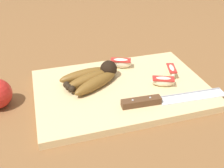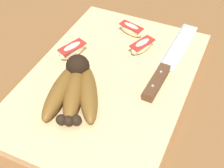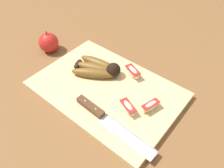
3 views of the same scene
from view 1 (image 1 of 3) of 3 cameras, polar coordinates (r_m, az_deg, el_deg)
name	(u,v)px [view 1 (image 1 of 3)]	position (r m, az deg, el deg)	size (l,w,h in m)	color
ground_plane	(123,92)	(0.74, 2.40, -1.71)	(6.00, 6.00, 0.00)	brown
cutting_board	(122,90)	(0.73, 2.10, -1.24)	(0.47, 0.32, 0.02)	#DBBC84
banana_bunch	(93,77)	(0.74, -4.10, 1.48)	(0.17, 0.13, 0.05)	black
chefs_knife	(159,100)	(0.67, 10.21, -3.40)	(0.28, 0.04, 0.02)	silver
apple_wedge_near	(121,63)	(0.81, 1.90, 4.60)	(0.07, 0.05, 0.03)	#F4E5C1
apple_wedge_middle	(163,81)	(0.73, 10.98, 0.60)	(0.07, 0.05, 0.03)	#F4E5C1
apple_wedge_far	(171,71)	(0.79, 12.69, 2.84)	(0.04, 0.07, 0.03)	#F4E5C1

